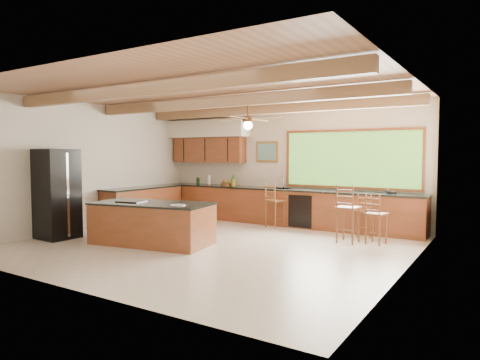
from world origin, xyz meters
The scene contains 9 objects.
ground centered at (0.00, 0.00, 0.00)m, with size 7.20×7.20×0.00m, color beige.
room_shell centered at (-0.17, 0.65, 2.21)m, with size 7.27×6.54×3.02m.
counter_run centered at (-0.82, 2.52, 0.46)m, with size 7.12×3.10×1.26m.
island centered at (-1.10, -0.55, 0.42)m, with size 2.53×1.51×0.85m.
refrigerator centered at (-3.20, -1.21, 0.95)m, with size 0.77×0.75×1.90m.
bar_stool_a centered at (0.10, 2.39, 0.65)m, with size 0.49×0.49×1.09m.
bar_stool_b centered at (2.17, 1.60, 0.70)m, with size 0.46×0.46×1.18m.
bar_stool_c centered at (2.25, 2.40, 0.56)m, with size 0.45×0.45×0.94m.
bar_stool_d centered at (2.70, 1.75, 0.60)m, with size 0.43×0.43×1.01m.
Camera 1 is at (4.89, -6.77, 1.81)m, focal length 32.00 mm.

